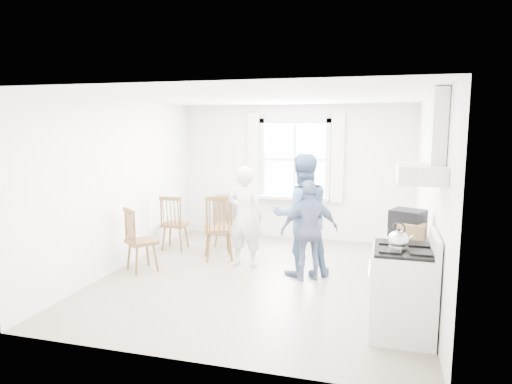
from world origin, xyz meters
name	(u,v)px	position (x,y,z in m)	size (l,w,h in m)	color
room_shell	(262,190)	(0.00, 0.00, 1.30)	(4.62, 5.12, 2.64)	gray
window_assembly	(294,164)	(0.00, 2.45, 1.46)	(1.88, 0.24, 1.70)	white
range_hood	(427,158)	(2.07, -1.35, 1.90)	(0.45, 0.76, 0.94)	silver
shelf_unit	(225,215)	(-1.40, 2.33, 0.40)	(0.40, 0.30, 0.80)	slate
gas_stove	(403,291)	(1.91, -1.35, 0.48)	(0.68, 0.76, 1.12)	silver
kettle	(398,241)	(1.83, -1.46, 1.05)	(0.21, 0.21, 0.30)	silver
low_cabinet	(407,274)	(1.98, -0.65, 0.45)	(0.50, 0.55, 0.90)	silver
stereo_stack	(408,223)	(1.96, -0.62, 1.06)	(0.46, 0.44, 0.33)	black
cardboard_box	(412,232)	(2.00, -0.77, 1.00)	(0.30, 0.21, 0.19)	olive
windsor_chair_a	(172,217)	(-1.89, 0.97, 0.60)	(0.44, 0.43, 0.99)	#4E3419
windsor_chair_b	(134,233)	(-1.92, -0.26, 0.61)	(0.58, 0.58, 0.99)	#4E3419
windsor_chair_c	(219,221)	(-0.89, 0.62, 0.67)	(0.61, 0.61, 1.10)	#4E3419
person_left	(245,216)	(-0.40, 0.48, 0.80)	(0.58, 0.58, 1.60)	silver
person_mid	(302,215)	(0.53, 0.31, 0.90)	(0.88, 0.88, 1.81)	#465E83
person_right	(309,230)	(0.67, 0.12, 0.73)	(0.85, 0.85, 1.45)	navy
potted_plant	(299,189)	(0.11, 2.36, 1.00)	(0.16, 0.16, 0.29)	#33733E
windsor_chair_d	(223,218)	(-1.08, 1.36, 0.56)	(0.51, 0.51, 0.92)	#4E3419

